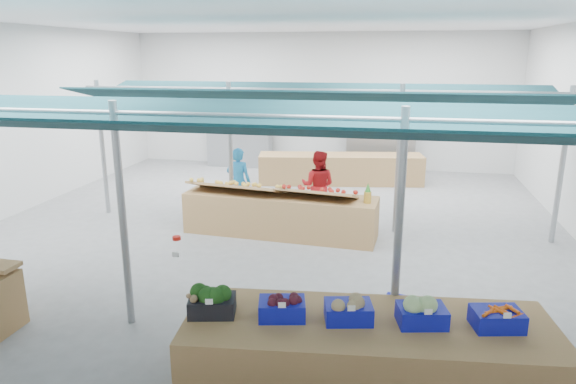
% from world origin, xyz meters
% --- Properties ---
extents(floor, '(13.00, 13.00, 0.00)m').
position_xyz_m(floor, '(0.00, 0.00, 0.00)').
color(floor, slate).
rests_on(floor, ground).
extents(hall, '(13.00, 13.00, 13.00)m').
position_xyz_m(hall, '(0.00, 1.44, 2.65)').
color(hall, silver).
rests_on(hall, ground).
extents(pole_grid, '(10.00, 4.60, 3.00)m').
position_xyz_m(pole_grid, '(0.75, -1.75, 1.81)').
color(pole_grid, gray).
rests_on(pole_grid, floor).
extents(awnings, '(9.50, 7.08, 0.30)m').
position_xyz_m(awnings, '(0.75, -1.75, 2.78)').
color(awnings, black).
rests_on(awnings, pole_grid).
extents(back_shelving_left, '(2.00, 0.50, 2.00)m').
position_xyz_m(back_shelving_left, '(-2.50, 6.00, 1.00)').
color(back_shelving_left, '#B23F33').
rests_on(back_shelving_left, floor).
extents(back_shelving_right, '(2.00, 0.50, 2.00)m').
position_xyz_m(back_shelving_right, '(2.00, 6.00, 1.00)').
color(back_shelving_right, '#B23F33').
rests_on(back_shelving_right, floor).
extents(veg_counter, '(4.09, 1.75, 0.77)m').
position_xyz_m(veg_counter, '(2.23, -4.73, 0.39)').
color(veg_counter, olive).
rests_on(veg_counter, floor).
extents(fruit_counter, '(3.92, 1.18, 0.83)m').
position_xyz_m(fruit_counter, '(0.22, -0.15, 0.41)').
color(fruit_counter, olive).
rests_on(fruit_counter, floor).
extents(far_counter, '(4.65, 1.68, 0.82)m').
position_xyz_m(far_counter, '(0.95, 4.36, 0.41)').
color(far_counter, olive).
rests_on(far_counter, floor).
extents(crate_stack, '(0.58, 0.46, 0.61)m').
position_xyz_m(crate_stack, '(2.63, -3.86, 0.31)').
color(crate_stack, '#0E14A0').
rests_on(crate_stack, floor).
extents(vendor_left, '(0.59, 0.41, 1.54)m').
position_xyz_m(vendor_left, '(-0.98, 0.95, 0.77)').
color(vendor_left, '#1C77B6').
rests_on(vendor_left, floor).
extents(vendor_right, '(0.79, 0.63, 1.54)m').
position_xyz_m(vendor_right, '(0.82, 0.95, 0.77)').
color(vendor_right, '#A21417').
rests_on(vendor_right, floor).
extents(crate_broccoli, '(0.56, 0.45, 0.35)m').
position_xyz_m(crate_broccoli, '(0.53, -4.91, 0.93)').
color(crate_broccoli, black).
rests_on(crate_broccoli, veg_counter).
extents(crate_beets, '(0.56, 0.45, 0.29)m').
position_xyz_m(crate_beets, '(1.30, -4.83, 0.90)').
color(crate_beets, '#0E14A0').
rests_on(crate_beets, veg_counter).
extents(crate_celeriac, '(0.56, 0.45, 0.31)m').
position_xyz_m(crate_celeriac, '(2.01, -4.75, 0.92)').
color(crate_celeriac, '#0E14A0').
rests_on(crate_celeriac, veg_counter).
extents(crate_cabbage, '(0.56, 0.45, 0.35)m').
position_xyz_m(crate_cabbage, '(2.78, -4.67, 0.93)').
color(crate_cabbage, '#0E14A0').
rests_on(crate_cabbage, veg_counter).
extents(crate_carrots, '(0.56, 0.45, 0.29)m').
position_xyz_m(crate_carrots, '(3.55, -4.58, 0.88)').
color(crate_carrots, '#0E14A0').
rests_on(crate_carrots, veg_counter).
extents(sparrow, '(0.12, 0.09, 0.11)m').
position_xyz_m(sparrow, '(0.37, -5.07, 1.02)').
color(sparrow, brown).
rests_on(sparrow, crate_broccoli).
extents(pole_ribbon, '(0.12, 0.12, 0.28)m').
position_xyz_m(pole_ribbon, '(-0.46, -3.58, 1.08)').
color(pole_ribbon, red).
rests_on(pole_ribbon, pole_grid).
extents(apple_heap_yellow, '(1.98, 0.95, 0.27)m').
position_xyz_m(apple_heap_yellow, '(-0.70, -0.18, 0.99)').
color(apple_heap_yellow, '#997247').
rests_on(apple_heap_yellow, fruit_counter).
extents(apple_heap_red, '(1.58, 0.89, 0.27)m').
position_xyz_m(apple_heap_red, '(1.00, -0.30, 0.99)').
color(apple_heap_red, '#997247').
rests_on(apple_heap_red, fruit_counter).
extents(pineapple, '(0.14, 0.14, 0.39)m').
position_xyz_m(pineapple, '(1.96, -0.36, 1.01)').
color(pineapple, '#8C6019').
rests_on(pineapple, fruit_counter).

